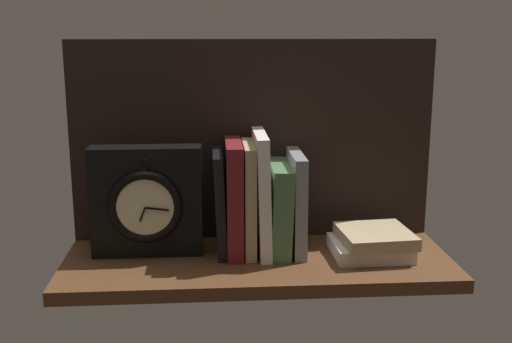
% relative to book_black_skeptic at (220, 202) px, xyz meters
% --- Properties ---
extents(ground_plane, '(0.73, 0.27, 0.03)m').
position_rel_book_black_skeptic_xyz_m(ground_plane, '(0.07, -0.04, -0.11)').
color(ground_plane, '#4C2D19').
extents(back_panel, '(0.73, 0.01, 0.41)m').
position_rel_book_black_skeptic_xyz_m(back_panel, '(0.07, 0.09, 0.10)').
color(back_panel, black).
rests_on(back_panel, ground_plane).
extents(book_black_skeptic, '(0.03, 0.13, 0.20)m').
position_rel_book_black_skeptic_xyz_m(book_black_skeptic, '(0.00, 0.00, 0.00)').
color(book_black_skeptic, black).
rests_on(book_black_skeptic, ground_plane).
extents(book_maroon_dawkins, '(0.03, 0.15, 0.22)m').
position_rel_book_black_skeptic_xyz_m(book_maroon_dawkins, '(0.03, 0.00, 0.01)').
color(book_maroon_dawkins, maroon).
rests_on(book_maroon_dawkins, ground_plane).
extents(book_tan_shortstories, '(0.02, 0.14, 0.21)m').
position_rel_book_black_skeptic_xyz_m(book_tan_shortstories, '(0.06, 0.00, 0.01)').
color(book_tan_shortstories, tan).
rests_on(book_tan_shortstories, ground_plane).
extents(book_white_catcher, '(0.03, 0.16, 0.23)m').
position_rel_book_black_skeptic_xyz_m(book_white_catcher, '(0.08, 0.00, 0.02)').
color(book_white_catcher, silver).
rests_on(book_white_catcher, ground_plane).
extents(book_green_romantic, '(0.04, 0.16, 0.17)m').
position_rel_book_black_skeptic_xyz_m(book_green_romantic, '(0.11, 0.00, -0.01)').
color(book_green_romantic, '#476B44').
rests_on(book_green_romantic, ground_plane).
extents(book_gray_chess, '(0.02, 0.15, 0.19)m').
position_rel_book_black_skeptic_xyz_m(book_gray_chess, '(0.15, 0.00, -0.00)').
color(book_gray_chess, gray).
rests_on(book_gray_chess, ground_plane).
extents(framed_clock, '(0.21, 0.07, 0.21)m').
position_rel_book_black_skeptic_xyz_m(framed_clock, '(-0.14, -0.01, 0.01)').
color(framed_clock, black).
rests_on(framed_clock, ground_plane).
extents(book_stack_side, '(0.15, 0.14, 0.05)m').
position_rel_book_black_skeptic_xyz_m(book_stack_side, '(0.29, -0.05, -0.07)').
color(book_stack_side, beige).
rests_on(book_stack_side, ground_plane).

